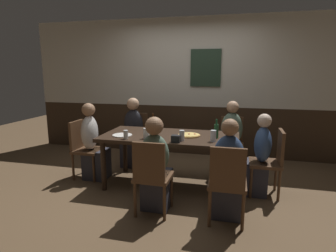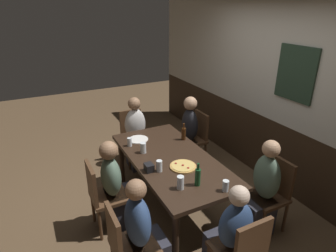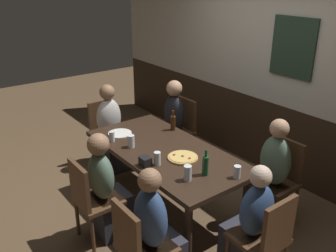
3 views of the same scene
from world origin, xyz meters
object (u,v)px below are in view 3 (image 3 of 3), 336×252
(chair_left_far, at_px, (181,127))
(chair_head_west, at_px, (106,130))
(person_right_near, at_px, (156,239))
(chair_right_far, at_px, (280,176))
(pint_glass_pale, at_px, (112,137))
(pizza, at_px, (183,157))
(chair_right_near, at_px, (139,245))
(person_mid_near, at_px, (107,193))
(chair_mid_near, at_px, (91,197))
(condiment_caddy, at_px, (145,161))
(person_head_east, at_px, (250,230))
(beer_glass_half, at_px, (237,173))
(dining_table, at_px, (165,156))
(highball_clear, at_px, (188,174))
(person_head_west, at_px, (112,134))
(chair_head_east, at_px, (266,236))
(pint_glass_amber, at_px, (157,159))
(person_right_far, at_px, (270,181))
(person_left_far, at_px, (171,129))
(beer_bottle_green, at_px, (205,165))
(beer_bottle_brown, at_px, (173,122))
(beer_glass_tall, at_px, (131,142))
(plate_white_large, at_px, (120,133))

(chair_left_far, xyz_separation_m, chair_head_west, (-0.53, -0.88, 0.00))
(person_right_near, bearing_deg, chair_right_far, 90.00)
(pint_glass_pale, bearing_deg, pizza, 25.14)
(chair_left_far, relative_size, person_right_near, 0.78)
(chair_right_near, bearing_deg, person_mid_near, 168.89)
(chair_mid_near, relative_size, person_mid_near, 0.78)
(chair_left_far, height_order, chair_mid_near, same)
(chair_left_far, distance_m, condiment_caddy, 1.62)
(chair_left_far, bearing_deg, person_head_east, -23.44)
(person_right_near, xyz_separation_m, beer_glass_half, (0.02, 0.89, 0.32))
(dining_table, height_order, highball_clear, highball_clear)
(pizza, relative_size, pint_glass_pale, 2.65)
(person_head_west, bearing_deg, beer_glass_half, 4.83)
(dining_table, distance_m, pint_glass_pale, 0.64)
(chair_head_east, xyz_separation_m, chair_right_near, (-0.53, -0.88, 0.00))
(person_right_near, relative_size, pint_glass_amber, 8.43)
(pint_glass_amber, relative_size, condiment_caddy, 1.22)
(chair_head_west, distance_m, highball_clear, 2.01)
(person_right_far, bearing_deg, person_left_far, 179.97)
(chair_head_east, xyz_separation_m, person_head_east, (-0.16, 0.00, -0.04))
(beer_bottle_green, bearing_deg, beer_bottle_brown, 158.10)
(person_left_far, height_order, person_mid_near, person_left_far)
(person_mid_near, height_order, beer_glass_half, person_mid_near)
(dining_table, bearing_deg, beer_glass_half, 11.47)
(person_right_near, distance_m, highball_clear, 0.64)
(person_head_west, bearing_deg, beer_glass_tall, -15.50)
(beer_glass_tall, relative_size, condiment_caddy, 1.24)
(chair_mid_near, bearing_deg, person_head_west, 143.76)
(pizza, bearing_deg, person_head_east, -1.11)
(dining_table, xyz_separation_m, pizza, (0.27, 0.02, 0.09))
(person_mid_near, distance_m, highball_clear, 0.86)
(dining_table, bearing_deg, person_left_far, 139.20)
(person_left_far, height_order, highball_clear, person_left_far)
(highball_clear, height_order, condiment_caddy, highball_clear)
(chair_head_east, distance_m, plate_white_large, 2.02)
(person_mid_near, bearing_deg, chair_head_west, 152.27)
(dining_table, distance_m, person_right_far, 1.11)
(chair_right_far, relative_size, beer_bottle_green, 3.43)
(person_right_far, distance_m, condiment_caddy, 1.30)
(person_head_west, relative_size, condiment_caddy, 10.51)
(highball_clear, bearing_deg, chair_right_far, 78.92)
(chair_right_far, xyz_separation_m, person_head_west, (-2.03, -0.88, -0.01))
(chair_right_near, relative_size, pint_glass_amber, 6.54)
(chair_head_east, xyz_separation_m, pizza, (-1.09, 0.02, 0.26))
(person_head_west, distance_m, condiment_caddy, 1.44)
(chair_right_far, relative_size, pizza, 2.86)
(pizza, distance_m, beer_glass_half, 0.61)
(person_head_east, bearing_deg, pint_glass_amber, -164.93)
(plate_white_large, bearing_deg, highball_clear, -1.39)
(beer_glass_tall, distance_m, beer_glass_half, 1.20)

